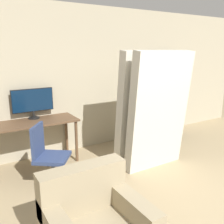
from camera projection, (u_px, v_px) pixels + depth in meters
The scene contains 7 objects.
wall_back at pixel (100, 79), 4.93m from camera, with size 8.00×0.06×2.70m.
desk at pixel (33, 127), 4.10m from camera, with size 1.45×0.59×0.76m.
monitor at pixel (33, 101), 4.19m from camera, with size 0.69×0.19×0.51m.
office_chair at pixel (49, 162), 3.53m from camera, with size 0.62×0.62×0.90m.
bookshelf at pixel (159, 101), 5.68m from camera, with size 0.84×0.30×1.61m.
mattress_near at pixel (159, 112), 3.95m from camera, with size 1.06×0.37×1.90m.
mattress_far at pixel (146, 108), 4.22m from camera, with size 1.06×0.36×1.90m.
Camera 1 is at (-2.36, -1.19, 1.90)m, focal length 40.00 mm.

